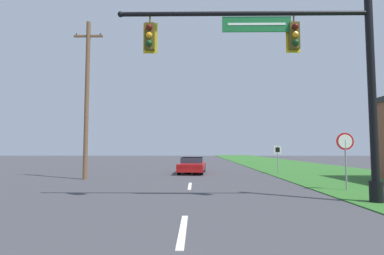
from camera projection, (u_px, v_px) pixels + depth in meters
name	position (u px, v px, depth m)	size (l,w,h in m)	color
grass_verge_right	(296.00, 167.00, 30.56)	(10.00, 110.00, 0.04)	#2D6626
road_center_line	(192.00, 173.00, 22.72)	(0.16, 34.80, 0.01)	silver
signal_mast	(307.00, 71.00, 10.42)	(9.11, 0.47, 7.46)	black
car_ahead	(192.00, 165.00, 22.64)	(2.17, 4.70, 1.19)	black
stop_sign	(345.00, 148.00, 13.21)	(0.76, 0.07, 2.50)	gray
route_sign_post	(278.00, 153.00, 22.10)	(0.55, 0.06, 2.03)	gray
utility_pole_near	(87.00, 97.00, 18.32)	(1.80, 0.26, 9.73)	brown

